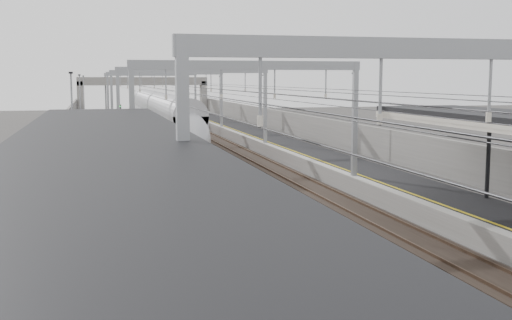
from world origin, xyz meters
TOP-DOWN VIEW (x-y plane):
  - platform_left at (-8.00, 45.00)m, footprint 4.00×120.00m
  - platform_right at (8.00, 45.00)m, footprint 4.00×120.00m
  - tracks at (0.00, 45.00)m, footprint 11.40×140.00m
  - overhead_line at (0.00, 51.62)m, footprint 13.00×140.00m
  - canopy_left at (-8.02, 2.99)m, footprint 4.40×30.00m
  - overbridge at (0.00, 100.00)m, footprint 22.00×2.20m
  - wall_left at (-11.20, 45.00)m, footprint 0.30×120.00m
  - wall_right at (11.20, 45.00)m, footprint 0.30×120.00m
  - train at (-1.50, 53.47)m, footprint 2.63×47.99m
  - signal_green at (-5.20, 68.21)m, footprint 0.32×0.32m
  - signal_red_near at (3.20, 66.91)m, footprint 0.32×0.32m
  - signal_red_far at (5.40, 74.87)m, footprint 0.32×0.32m

SIDE VIEW (x-z plane):
  - tracks at x=0.00m, z-range -0.05..0.15m
  - platform_left at x=-8.00m, z-range 0.00..1.00m
  - platform_right at x=8.00m, z-range 0.00..1.00m
  - wall_left at x=-11.20m, z-range 0.00..3.20m
  - wall_right at x=11.20m, z-range 0.00..3.20m
  - train at x=-1.50m, z-range -0.04..4.13m
  - signal_green at x=-5.20m, z-range 0.68..4.15m
  - signal_red_near at x=3.20m, z-range 0.68..4.15m
  - signal_red_far at x=5.40m, z-range 0.68..4.15m
  - canopy_left at x=-8.02m, z-range 2.97..7.21m
  - overbridge at x=0.00m, z-range 1.86..8.76m
  - overhead_line at x=0.00m, z-range 2.84..9.44m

